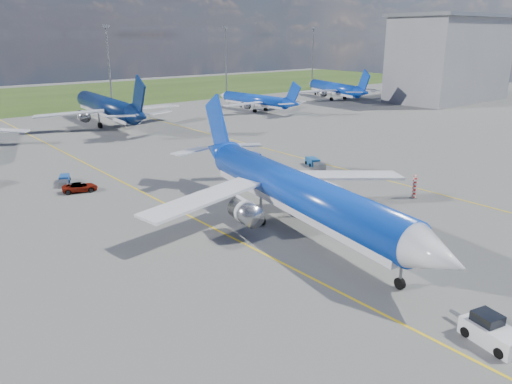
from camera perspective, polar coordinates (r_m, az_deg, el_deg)
ground at (r=43.55m, az=6.89°, el=-9.99°), size 400.00×400.00×0.00m
taxiway_lines at (r=64.36m, az=-10.91°, el=-0.92°), size 60.25×160.00×0.02m
floodlight_masts at (r=141.94m, az=-24.08°, el=13.04°), size 202.20×0.50×22.70m
terminal_building at (r=171.70m, az=21.30°, el=14.06°), size 42.00×22.00×26.00m
warning_post at (r=66.83m, az=17.68°, el=0.58°), size 0.50×0.50×3.00m
bg_jet_n at (r=122.30m, az=-16.52°, el=7.38°), size 39.32×49.52×12.25m
bg_jet_ne at (r=139.34m, az=-0.14°, el=9.26°), size 27.47×34.74×8.65m
bg_jet_ene at (r=166.83m, az=8.90°, el=10.42°), size 40.29×46.29×10.23m
main_airliner at (r=54.31m, az=4.63°, el=-4.17°), size 42.62×51.54×12.09m
pushback_tug at (r=38.61m, az=25.31°, el=-14.24°), size 2.94×5.81×1.93m
service_car_b at (r=70.47m, az=-19.48°, el=0.52°), size 4.93×3.22×1.26m
service_car_c at (r=77.67m, az=1.01°, el=3.04°), size 3.64×4.40×1.20m
baggage_tug_w at (r=79.89m, az=6.75°, el=3.29°), size 3.18×5.30×1.16m
baggage_tug_c at (r=75.16m, az=-21.09°, el=1.24°), size 2.85×4.52×0.99m
baggage_tug_e at (r=83.42m, az=0.07°, el=3.99°), size 1.71×4.92×1.08m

